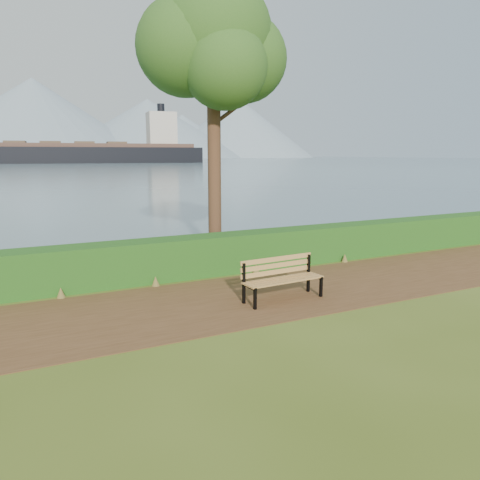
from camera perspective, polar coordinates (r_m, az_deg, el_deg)
ground at (r=9.80m, az=-0.56°, el=-7.81°), size 140.00×140.00×0.00m
path at (r=10.06m, az=-1.31°, el=-7.31°), size 40.00×3.40×0.01m
hedge at (r=11.98m, az=-6.01°, el=-2.01°), size 32.00×0.85×1.00m
water at (r=268.43m, az=-25.92°, el=8.73°), size 700.00×510.00×0.00m
bench at (r=10.01m, az=5.02°, el=-4.35°), size 1.84×0.65×0.91m
tree at (r=14.05m, az=-3.33°, el=22.98°), size 4.28×3.61×8.24m
cargo_ship at (r=174.48m, az=-16.60°, el=10.11°), size 77.28×20.46×23.20m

